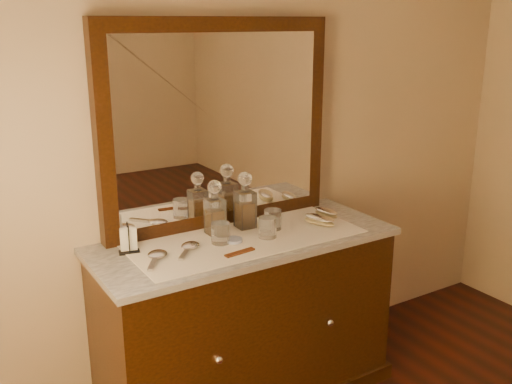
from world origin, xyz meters
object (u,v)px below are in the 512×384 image
at_px(napkin_rack, 129,241).
at_px(hand_mirror_inner, 189,247).
at_px(dresser_cabinet, 245,321).
at_px(hand_mirror_outer, 157,256).
at_px(mirror_frame, 218,125).
at_px(pin_dish, 234,240).
at_px(comb, 240,252).
at_px(brush_far, 326,213).
at_px(decanter_left, 215,213).
at_px(decanter_right, 245,206).
at_px(brush_near, 319,220).

bearing_deg(napkin_rack, hand_mirror_inner, -24.32).
distance_m(dresser_cabinet, hand_mirror_inner, 0.53).
distance_m(napkin_rack, hand_mirror_outer, 0.15).
xyz_separation_m(hand_mirror_outer, hand_mirror_inner, (0.16, 0.02, -0.00)).
height_order(mirror_frame, hand_mirror_outer, mirror_frame).
bearing_deg(pin_dish, hand_mirror_outer, 178.92).
height_order(comb, napkin_rack, napkin_rack).
distance_m(mirror_frame, comb, 0.65).
height_order(pin_dish, brush_far, brush_far).
distance_m(napkin_rack, brush_far, 1.04).
height_order(decanter_left, brush_far, decanter_left).
xyz_separation_m(napkin_rack, decanter_left, (0.43, 0.00, 0.05)).
distance_m(decanter_right, hand_mirror_inner, 0.39).
height_order(mirror_frame, comb, mirror_frame).
xyz_separation_m(pin_dish, napkin_rack, (-0.45, 0.14, 0.04)).
height_order(pin_dish, napkin_rack, napkin_rack).
distance_m(pin_dish, decanter_right, 0.22).
relative_size(comb, brush_near, 0.81).
xyz_separation_m(brush_far, hand_mirror_outer, (-0.96, -0.05, -0.01)).
relative_size(dresser_cabinet, brush_near, 7.59).
xyz_separation_m(napkin_rack, decanter_right, (0.60, 0.00, 0.06)).
bearing_deg(dresser_cabinet, decanter_left, 129.88).
xyz_separation_m(dresser_cabinet, hand_mirror_inner, (-0.28, 0.00, 0.45)).
xyz_separation_m(pin_dish, decanter_left, (-0.02, 0.14, 0.09)).
bearing_deg(decanter_right, brush_far, -10.15).
xyz_separation_m(mirror_frame, decanter_right, (0.07, -0.13, -0.39)).
bearing_deg(brush_near, hand_mirror_outer, 178.14).
height_order(decanter_left, hand_mirror_outer, decanter_left).
relative_size(decanter_right, hand_mirror_inner, 1.47).
distance_m(comb, brush_far, 0.66).
distance_m(pin_dish, hand_mirror_outer, 0.38).
xyz_separation_m(comb, decanter_left, (0.02, 0.27, 0.10)).
bearing_deg(decanter_right, mirror_frame, 118.44).
distance_m(pin_dish, brush_near, 0.48).
xyz_separation_m(decanter_right, hand_mirror_outer, (-0.52, -0.13, -0.10)).
xyz_separation_m(pin_dish, brush_near, (0.48, -0.02, 0.02)).
bearing_deg(mirror_frame, decanter_left, -126.29).
relative_size(decanter_left, brush_far, 1.75).
relative_size(dresser_cabinet, decanter_left, 5.29).
bearing_deg(dresser_cabinet, hand_mirror_outer, -177.98).
distance_m(mirror_frame, hand_mirror_inner, 0.61).
distance_m(hand_mirror_outer, hand_mirror_inner, 0.17).
relative_size(pin_dish, hand_mirror_inner, 0.42).
relative_size(pin_dish, decanter_left, 0.30).
xyz_separation_m(mirror_frame, hand_mirror_inner, (-0.28, -0.24, -0.49)).
bearing_deg(hand_mirror_inner, comb, -44.65).
relative_size(mirror_frame, pin_dish, 14.86).
xyz_separation_m(mirror_frame, pin_dish, (-0.07, -0.27, -0.49)).
relative_size(mirror_frame, comb, 8.05).
height_order(mirror_frame, napkin_rack, mirror_frame).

